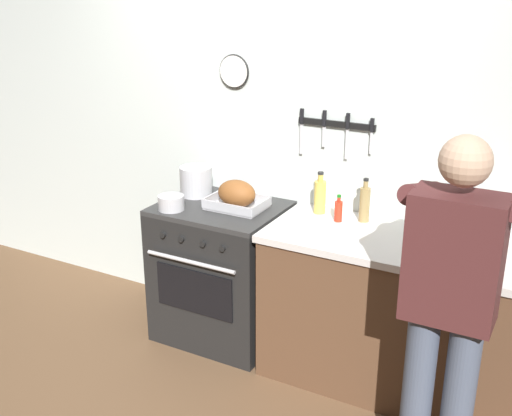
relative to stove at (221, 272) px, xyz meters
name	(u,v)px	position (x,y,z in m)	size (l,w,h in m)	color
wall_back	(279,135)	(0.22, 0.36, 0.85)	(6.00, 0.13, 2.60)	silver
counter_block	(447,326)	(1.43, 0.00, 0.01)	(2.03, 0.65, 0.90)	brown
stove	(221,272)	(0.00, 0.00, 0.00)	(0.76, 0.67, 0.90)	black
person_cook	(450,297)	(1.53, -0.62, 0.50)	(0.51, 0.63, 1.66)	#4C566B
roasting_pan	(237,196)	(0.11, 0.02, 0.53)	(0.35, 0.26, 0.18)	#B7B7BC
stock_pot	(196,181)	(-0.25, 0.11, 0.54)	(0.21, 0.21, 0.19)	#B7B7BC
saucepan	(171,203)	(-0.23, -0.19, 0.49)	(0.16, 0.16, 0.09)	#B7B7BC
cutting_board	(453,256)	(1.43, -0.09, 0.46)	(0.36, 0.24, 0.02)	tan
bottle_cooking_oil	(320,196)	(0.59, 0.19, 0.56)	(0.07, 0.07, 0.25)	gold
bottle_hot_sauce	(338,210)	(0.74, 0.11, 0.52)	(0.05, 0.05, 0.16)	red
bottle_vinegar	(365,203)	(0.87, 0.18, 0.56)	(0.06, 0.06, 0.26)	#997F4C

